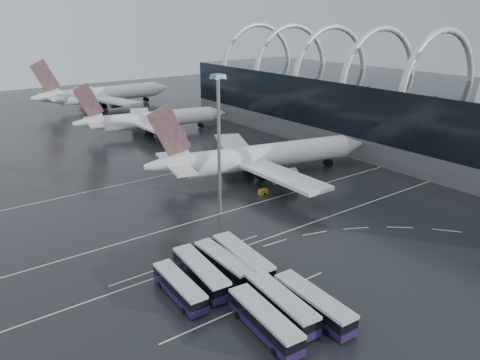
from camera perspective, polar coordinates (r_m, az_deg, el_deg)
ground at (r=91.14m, az=7.02°, el=-5.07°), size 420.00×420.00×0.00m
terminal at (r=145.84m, az=19.68°, el=7.84°), size 42.00×160.00×34.90m
lane_marking_near at (r=89.85m, az=7.89°, el=-5.48°), size 120.00×0.25×0.01m
lane_marking_mid at (r=99.37m, az=2.27°, el=-2.77°), size 120.00×0.25×0.01m
lane_marking_far at (r=121.04m, az=-6.06°, el=1.30°), size 120.00×0.25×0.01m
bus_bay_line_south at (r=66.78m, az=1.22°, el=-14.90°), size 28.00×0.25×0.01m
bus_bay_line_north at (r=78.12m, az=-6.09°, el=-9.48°), size 28.00×0.25×0.01m
airliner_main at (r=113.52m, az=2.41°, el=2.77°), size 58.13×50.19×19.82m
airliner_gate_b at (r=159.11m, az=-10.77°, el=7.19°), size 51.48×45.60×17.95m
airliner_gate_c at (r=209.98m, az=-16.42°, el=9.95°), size 60.00×55.56×21.44m
bus_row_near_a at (r=67.91m, az=-7.41°, el=-12.81°), size 3.33×12.10×2.95m
bus_row_near_b at (r=70.46m, az=-4.82°, el=-11.21°), size 4.33×13.66×3.31m
bus_row_near_c at (r=72.84m, az=-2.04°, el=-10.13°), size 3.25×12.78×3.13m
bus_row_near_d at (r=73.75m, az=0.31°, el=-9.58°), size 4.36×14.03×3.40m
bus_row_far_a at (r=60.94m, az=3.01°, el=-16.72°), size 4.17×13.23×3.20m
bus_row_far_b at (r=64.00m, az=4.97°, el=-14.76°), size 4.29×13.45×3.26m
bus_row_far_c at (r=64.51m, az=8.95°, el=-14.64°), size 3.72×13.40×3.26m
floodlight_mast at (r=88.94m, az=-2.60°, el=6.24°), size 2.11×2.11×27.47m
gse_cart_belly_c at (r=103.88m, az=2.85°, el=-1.43°), size 2.08×1.23×1.13m
gse_cart_belly_d at (r=127.88m, az=7.46°, el=2.55°), size 2.42×1.43×1.32m
gse_cart_belly_e at (r=121.59m, az=2.00°, el=1.78°), size 2.20×1.30×1.20m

